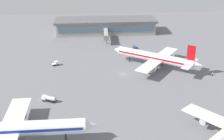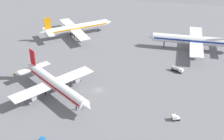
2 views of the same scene
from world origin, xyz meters
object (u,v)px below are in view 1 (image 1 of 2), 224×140
(baggage_tug, at_px, (56,63))
(safety_cone_mid_apron, at_px, (188,51))
(ground_crew_worker, at_px, (213,74))
(fuel_truck, at_px, (49,98))
(airplane_taxiing, at_px, (156,58))
(airplane_at_gate, at_px, (15,129))
(safety_cone_near_gate, at_px, (70,48))
(pushback_tractor, at_px, (134,47))

(baggage_tug, height_order, safety_cone_mid_apron, baggage_tug)
(ground_crew_worker, bearing_deg, fuel_truck, 85.53)
(airplane_taxiing, relative_size, ground_crew_worker, 26.41)
(airplane_at_gate, height_order, safety_cone_near_gate, airplane_at_gate)
(airplane_taxiing, distance_m, safety_cone_mid_apron, 35.45)
(airplane_at_gate, bearing_deg, baggage_tug, 84.22)
(airplane_taxiing, xyz_separation_m, ground_crew_worker, (-27.25, 12.76, -4.89))
(airplane_at_gate, bearing_deg, airplane_taxiing, 45.53)
(safety_cone_mid_apron, bearing_deg, pushback_tractor, -15.78)
(ground_crew_worker, xyz_separation_m, safety_cone_mid_apron, (1.08, -36.05, -0.55))
(airplane_at_gate, distance_m, safety_cone_near_gate, 100.04)
(pushback_tractor, bearing_deg, safety_cone_near_gate, -86.23)
(pushback_tractor, bearing_deg, ground_crew_worker, 45.98)
(fuel_truck, distance_m, ground_crew_worker, 83.36)
(ground_crew_worker, bearing_deg, safety_cone_mid_apron, -17.19)
(pushback_tractor, height_order, ground_crew_worker, pushback_tractor)
(airplane_taxiing, bearing_deg, airplane_at_gate, 82.08)
(fuel_truck, relative_size, baggage_tug, 1.77)
(ground_crew_worker, distance_m, safety_cone_near_gate, 89.60)
(safety_cone_mid_apron, bearing_deg, safety_cone_near_gate, -10.16)
(ground_crew_worker, height_order, safety_cone_mid_apron, ground_crew_worker)
(airplane_at_gate, relative_size, pushback_tractor, 11.70)
(airplane_at_gate, bearing_deg, safety_cone_near_gate, 82.12)
(pushback_tractor, distance_m, baggage_tug, 53.90)
(safety_cone_near_gate, height_order, safety_cone_mid_apron, same)
(safety_cone_near_gate, bearing_deg, airplane_taxiing, 142.51)
(pushback_tractor, bearing_deg, baggage_tug, -53.08)
(fuel_truck, bearing_deg, safety_cone_near_gate, -69.08)
(airplane_taxiing, height_order, baggage_tug, airplane_taxiing)
(safety_cone_near_gate, bearing_deg, safety_cone_mid_apron, 169.84)
(airplane_at_gate, distance_m, airplane_taxiing, 87.46)
(ground_crew_worker, relative_size, safety_cone_near_gate, 2.78)
(airplane_at_gate, height_order, fuel_truck, airplane_at_gate)
(safety_cone_near_gate, bearing_deg, pushback_tractor, 174.43)
(fuel_truck, bearing_deg, baggage_tug, -63.30)
(airplane_at_gate, bearing_deg, ground_crew_worker, 29.29)
(airplane_at_gate, bearing_deg, safety_cone_mid_apron, 44.42)
(ground_crew_worker, bearing_deg, airplane_taxiing, 46.00)
(baggage_tug, bearing_deg, airplane_taxiing, -30.34)
(airplane_at_gate, height_order, pushback_tractor, airplane_at_gate)
(airplane_taxiing, bearing_deg, fuel_truck, 68.62)
(fuel_truck, distance_m, safety_cone_near_gate, 70.30)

